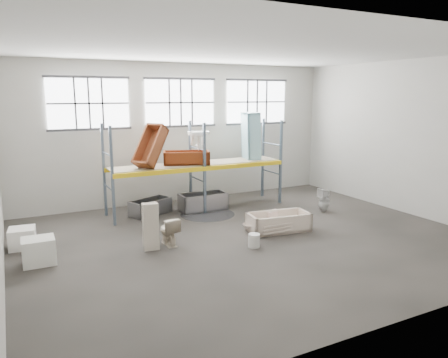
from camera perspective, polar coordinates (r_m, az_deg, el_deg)
floor at (r=11.91m, az=3.32°, el=-8.11°), size 12.00×10.00×0.10m
ceiling at (r=11.31m, az=3.62°, el=17.09°), size 12.00×10.00×0.10m
wall_back at (r=15.86m, az=-5.88°, el=6.11°), size 12.00×0.10×5.00m
wall_front at (r=7.49m, az=23.46°, el=-0.36°), size 12.00×0.10×5.00m
wall_right at (r=15.30m, az=23.47°, el=5.07°), size 0.10×10.00×5.00m
window_left at (r=14.84m, az=-17.56°, el=9.58°), size 2.60×0.04×1.60m
window_mid at (r=15.71m, az=-5.81°, el=10.09°), size 2.60×0.04×1.60m
window_right at (r=17.13m, az=4.37°, el=10.19°), size 2.60×0.04×1.60m
rack_upright_la at (r=13.09m, az=-14.64°, el=0.33°), size 0.08×0.08×3.00m
rack_upright_lb at (r=14.25m, az=-15.70°, el=1.13°), size 0.08×0.08×3.00m
rack_upright_ma at (r=14.03m, az=-2.60°, el=1.38°), size 0.08×0.08×3.00m
rack_upright_mb at (r=15.11m, az=-4.49°, el=2.07°), size 0.08×0.08×3.00m
rack_upright_ra at (r=15.49m, az=7.55°, el=2.23°), size 0.08×0.08×3.00m
rack_upright_rb at (r=16.48m, az=5.19°, el=2.81°), size 0.08×0.08×3.00m
rack_beam_front at (r=14.03m, az=-2.60°, el=1.38°), size 6.00×0.10×0.14m
rack_beam_back at (r=15.11m, az=-4.49°, el=2.07°), size 6.00×0.10×0.14m
shelf_deck at (r=14.55m, az=-3.59°, el=2.05°), size 5.90×1.10×0.03m
wet_patch at (r=14.18m, az=-2.21°, el=-4.71°), size 1.80×1.80×0.00m
bathtub_beige at (r=12.56m, az=7.28°, el=-5.68°), size 1.87×1.08×0.52m
cistern_spare at (r=12.89m, az=6.47°, el=-5.13°), size 0.48×0.31×0.42m
sink_in_tub at (r=12.39m, az=3.51°, el=-6.32°), size 0.49×0.49×0.15m
toilet_beige at (r=11.38m, az=-7.37°, el=-6.86°), size 0.45×0.75×0.75m
cistern_tall at (r=11.04m, az=-9.75°, el=-6.25°), size 0.42×0.31×1.21m
toilet_white at (r=14.82m, az=13.19°, el=-2.72°), size 0.38×0.37×0.80m
steel_tub_left at (r=14.33m, az=-9.76°, el=-3.66°), size 1.52×1.16×0.51m
steel_tub_right at (r=14.65m, az=-2.82°, el=-3.03°), size 1.61×0.78×0.58m
rust_tub_flat at (r=14.34m, az=-5.02°, el=2.86°), size 1.67×1.17×0.43m
rust_tub_tilted at (r=13.74m, az=-9.78°, el=4.38°), size 1.32×1.17×1.39m
sink_on_shelf at (r=14.37m, az=-3.39°, el=4.01°), size 0.80×0.66×0.64m
blue_tub_upright at (r=15.51m, az=3.61°, el=5.65°), size 0.70×0.90×1.74m
bucket at (r=11.20m, az=4.02°, el=-8.17°), size 0.37×0.37×0.35m
carton_near at (r=10.96m, az=-23.44°, el=-8.80°), size 0.73×0.63×0.62m
carton_far at (r=12.24m, az=-25.27°, el=-7.13°), size 0.69×0.69×0.53m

